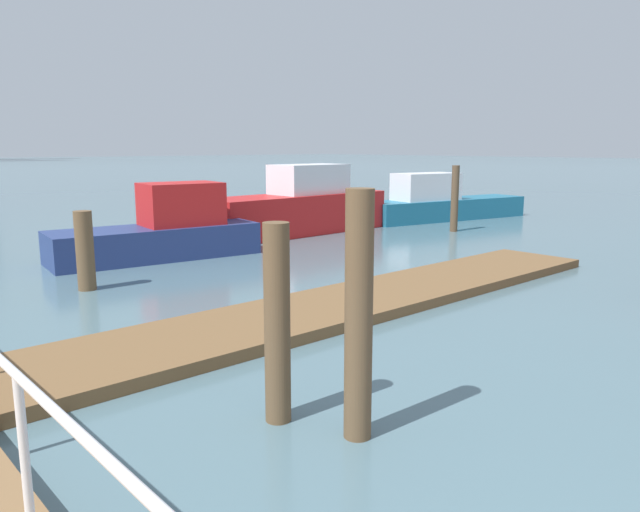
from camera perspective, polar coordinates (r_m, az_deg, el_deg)
name	(u,v)px	position (r m, az deg, el deg)	size (l,w,h in m)	color
floating_dock	(349,303)	(10.71, 2.75, -4.50)	(13.36, 2.00, 0.18)	brown
dock_piling_0	(277,324)	(6.20, -4.07, -6.44)	(0.27, 0.27, 2.09)	brown
dock_piling_2	(85,251)	(12.81, -21.34, 0.46)	(0.35, 0.35, 1.58)	brown
dock_piling_3	(359,317)	(5.79, 3.68, -5.78)	(0.27, 0.27, 2.45)	brown
dock_piling_4	(455,199)	(20.74, 12.62, 5.31)	(0.25, 0.25, 2.21)	brown
moored_boat_3	(441,203)	(24.05, 11.36, 4.92)	(7.24, 2.86, 1.83)	#1E6B8C
moored_boat_4	(163,231)	(15.95, -14.62, 2.27)	(5.34, 2.30, 1.91)	navy
moored_boat_5	(300,207)	(19.90, -1.90, 4.62)	(6.68, 1.94, 2.24)	red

